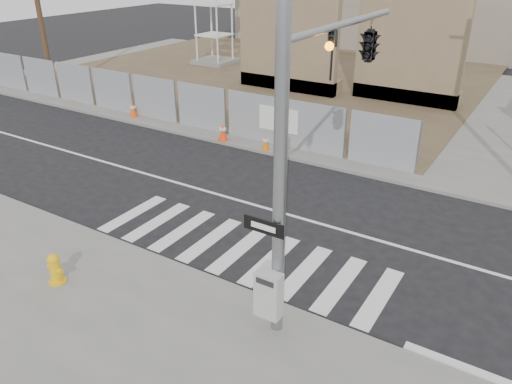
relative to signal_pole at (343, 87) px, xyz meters
The scene contains 11 objects.
ground 5.77m from the signal_pole, 140.66° to the left, with size 100.00×100.00×0.00m, color black.
sidewalk_far 16.91m from the signal_pole, 98.84° to the left, with size 50.00×20.00×0.12m, color slate.
signal_pole is the anchor object (origin of this frame).
chain_link_fence 14.80m from the signal_pole, 150.58° to the left, with size 24.60×0.04×2.00m, color gray.
concrete_wall_left 17.92m from the signal_pole, 122.11° to the left, with size 6.00×1.30×8.00m.
concrete_wall_right 16.46m from the signal_pole, 100.52° to the left, with size 5.50×1.30×8.00m.
fire_hydrant 8.04m from the signal_pole, 142.16° to the right, with size 0.48×0.42×0.80m.
traffic_cone_a 20.02m from the signal_pole, 158.43° to the left, with size 0.42×0.42×0.76m.
traffic_cone_b 15.66m from the signal_pole, 153.47° to the left, with size 0.41×0.41×0.71m.
traffic_cone_c 10.88m from the signal_pole, 141.19° to the left, with size 0.43×0.43×0.77m.
traffic_cone_d 9.50m from the signal_pole, 132.11° to the left, with size 0.43×0.43×0.62m.
Camera 1 is at (6.57, -12.20, 7.47)m, focal length 35.00 mm.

